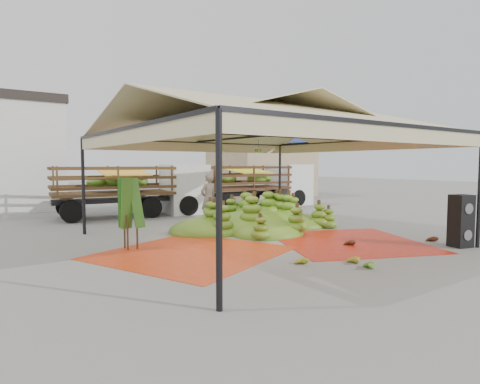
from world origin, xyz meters
TOP-DOWN VIEW (x-y plane):
  - ground at (0.00, 0.00)m, footprint 90.00×90.00m
  - canopy_tent at (0.00, 0.00)m, footprint 8.10×8.10m
  - building_tan at (10.00, 13.00)m, footprint 6.30×5.30m
  - tarp_left at (-2.50, -0.30)m, footprint 5.23×5.13m
  - tarp_right at (1.80, -1.58)m, footprint 5.01×5.11m
  - banana_heap at (1.14, 1.81)m, footprint 6.95×6.13m
  - hand_yellow_a at (-0.14, -3.26)m, footprint 0.55×0.48m
  - hand_yellow_b at (-1.12, -2.72)m, footprint 0.55×0.51m
  - hand_red_a at (1.34, -1.95)m, footprint 0.48×0.41m
  - hand_red_b at (3.70, -2.91)m, footprint 0.47×0.39m
  - hand_green at (-0.23, -3.70)m, footprint 0.62×0.60m
  - hanging_bunches at (0.21, 1.54)m, footprint 1.74×0.24m
  - speaker_stack at (3.70, -3.70)m, footprint 0.59×0.55m
  - banana_leaves at (-3.70, 1.03)m, footprint 0.96×1.36m
  - vendor at (0.23, 3.54)m, footprint 0.75×0.56m
  - truck_left at (-0.94, 7.40)m, footprint 6.51×2.83m
  - truck_right at (5.49, 7.44)m, footprint 6.37×2.33m

SIDE VIEW (x-z plane):
  - ground at x=0.00m, z-range 0.00..0.00m
  - banana_leaves at x=-3.70m, z-range -1.85..1.85m
  - tarp_right at x=1.80m, z-range 0.00..0.01m
  - tarp_left at x=-2.50m, z-range 0.00..0.01m
  - hand_yellow_b at x=-1.12m, z-range 0.00..0.20m
  - hand_red_b at x=3.70m, z-range 0.00..0.21m
  - hand_red_a at x=1.34m, z-range 0.00..0.21m
  - hand_yellow_a at x=-0.14m, z-range 0.00..0.22m
  - hand_green at x=-0.23m, z-range 0.00..0.22m
  - banana_heap at x=1.14m, z-range 0.00..1.29m
  - speaker_stack at x=3.70m, z-range 0.00..1.39m
  - vendor at x=0.23m, z-range 0.00..1.87m
  - truck_left at x=-0.94m, z-range 0.25..2.42m
  - truck_right at x=5.49m, z-range 0.25..2.42m
  - building_tan at x=10.00m, z-range 0.02..4.12m
  - hanging_bunches at x=0.21m, z-range 2.52..2.72m
  - canopy_tent at x=0.00m, z-range 1.30..5.30m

